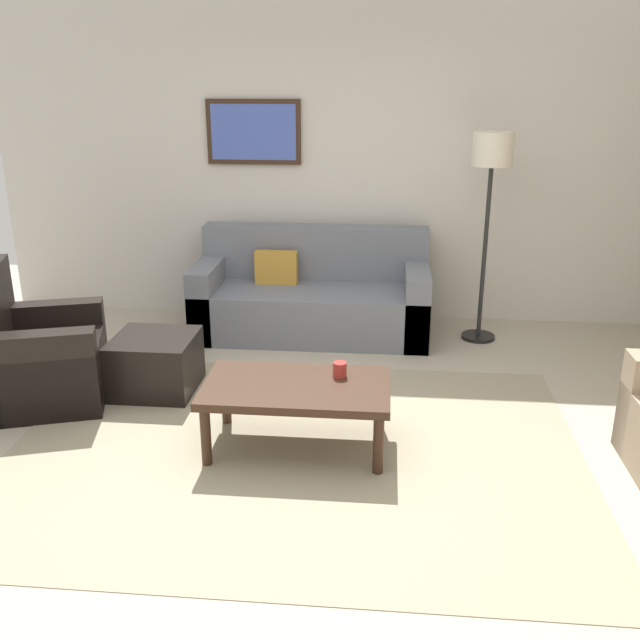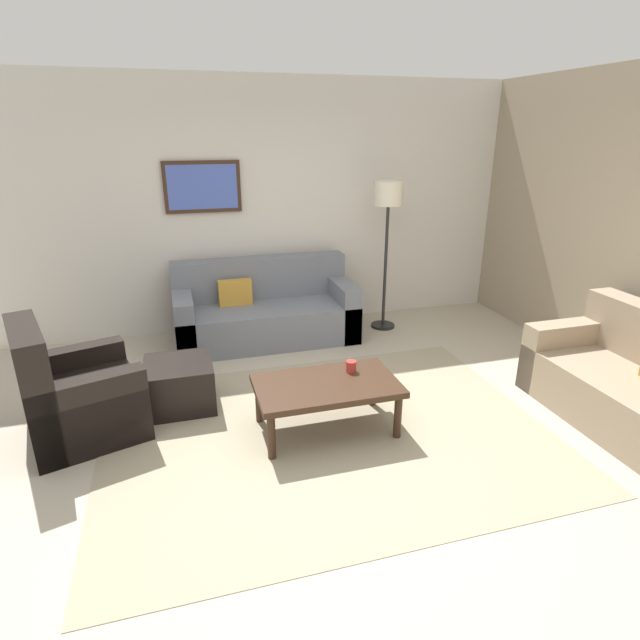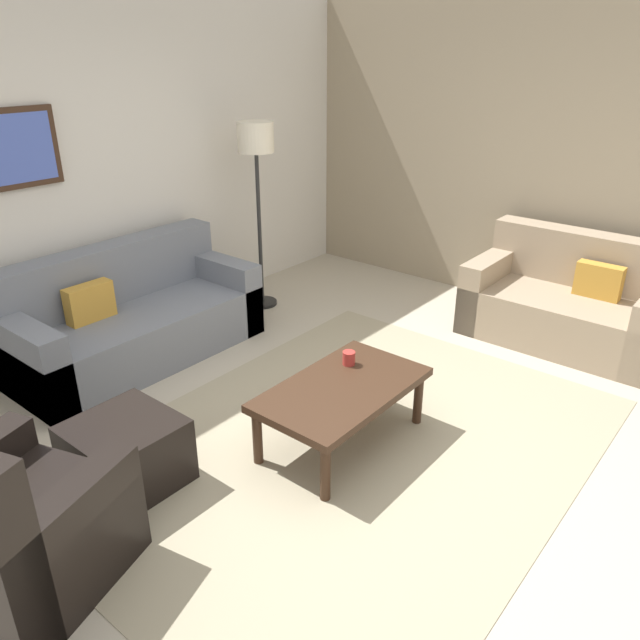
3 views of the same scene
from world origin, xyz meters
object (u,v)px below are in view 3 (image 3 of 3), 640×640
at_px(couch_loveseat, 569,305).
at_px(cup, 349,358).
at_px(lamp_standing, 256,157).
at_px(couch_main, 130,321).
at_px(ottoman, 126,454).
at_px(framed_artwork, 1,150).
at_px(armchair_leather, 5,540).
at_px(coffee_table, 342,393).

bearing_deg(couch_loveseat, cup, 162.41).
bearing_deg(lamp_standing, couch_main, 176.79).
bearing_deg(lamp_standing, ottoman, -152.16).
bearing_deg(framed_artwork, ottoman, -103.63).
bearing_deg(framed_artwork, couch_main, -35.81).
bearing_deg(armchair_leather, lamp_standing, 25.45).
bearing_deg(couch_loveseat, armchair_leather, 166.79).
bearing_deg(coffee_table, couch_loveseat, -12.93).
bearing_deg(couch_main, couch_loveseat, -45.57).
xyz_separation_m(lamp_standing, framed_artwork, (-1.98, 0.48, 0.25)).
height_order(armchair_leather, framed_artwork, framed_artwork).
distance_m(ottoman, framed_artwork, 2.31).
bearing_deg(couch_main, ottoman, -125.88).
distance_m(couch_loveseat, cup, 2.31).
bearing_deg(armchair_leather, framed_artwork, 58.72).
relative_size(coffee_table, cup, 12.18).
relative_size(coffee_table, lamp_standing, 0.64).
height_order(coffee_table, framed_artwork, framed_artwork).
xyz_separation_m(couch_main, ottoman, (-0.97, -1.35, -0.10)).
xyz_separation_m(ottoman, cup, (1.34, -0.57, 0.26)).
xyz_separation_m(coffee_table, lamp_standing, (1.31, 1.97, 1.05)).
distance_m(ottoman, coffee_table, 1.31).
distance_m(ottoman, cup, 1.48).
height_order(ottoman, cup, cup).
relative_size(armchair_leather, cup, 11.12).
bearing_deg(couch_loveseat, coffee_table, 167.07).
bearing_deg(armchair_leather, ottoman, 17.60).
distance_m(couch_main, coffee_table, 2.06).
relative_size(couch_main, ottoman, 3.51).
relative_size(armchair_leather, lamp_standing, 0.59).
relative_size(ottoman, framed_artwork, 0.68).
xyz_separation_m(couch_main, cup, (0.36, -1.92, 0.16)).
relative_size(armchair_leather, framed_artwork, 1.22).
distance_m(ottoman, lamp_standing, 2.97).
bearing_deg(framed_artwork, couch_loveseat, -44.05).
bearing_deg(cup, couch_main, 100.77).
distance_m(coffee_table, cup, 0.30).
height_order(couch_main, ottoman, couch_main).
bearing_deg(coffee_table, ottoman, 147.20).
xyz_separation_m(couch_main, armchair_leather, (-1.76, -1.60, 0.01)).
bearing_deg(armchair_leather, coffee_table, -13.58).
xyz_separation_m(couch_main, lamp_standing, (1.43, -0.08, 1.11)).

